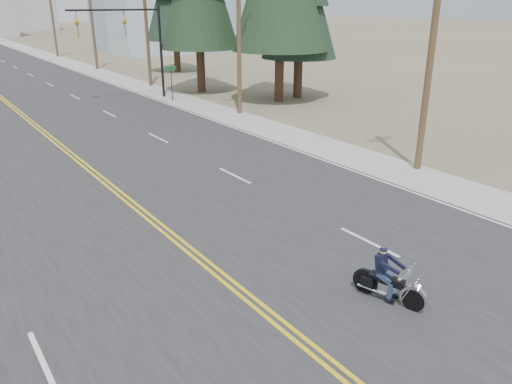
% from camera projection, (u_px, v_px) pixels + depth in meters
% --- Properties ---
extents(ground_plane, '(400.00, 400.00, 0.00)m').
position_uv_depth(ground_plane, '(344.00, 377.00, 10.29)').
color(ground_plane, '#776D56').
rests_on(ground_plane, ground).
extents(sidewalk_right, '(3.00, 200.00, 0.01)m').
position_uv_depth(sidewalk_right, '(51.00, 57.00, 70.02)').
color(sidewalk_right, '#A5A5A0').
rests_on(sidewalk_right, ground).
extents(traffic_mast_right, '(7.10, 0.26, 7.00)m').
position_uv_depth(traffic_mast_right, '(135.00, 34.00, 37.83)').
color(traffic_mast_right, black).
rests_on(traffic_mast_right, ground).
extents(street_sign, '(0.90, 0.06, 2.62)m').
position_uv_depth(street_sign, '(171.00, 77.00, 38.39)').
color(street_sign, black).
rests_on(street_sign, ground).
extents(utility_pole_a, '(2.20, 0.30, 11.00)m').
position_uv_depth(utility_pole_a, '(433.00, 40.00, 21.07)').
color(utility_pole_a, brown).
rests_on(utility_pole_a, ground).
extents(utility_pole_b, '(2.20, 0.30, 11.50)m').
position_uv_depth(utility_pole_b, '(239.00, 23.00, 32.46)').
color(utility_pole_b, brown).
rests_on(utility_pole_b, ground).
extents(utility_pole_c, '(2.20, 0.30, 11.00)m').
position_uv_depth(utility_pole_c, '(146.00, 20.00, 44.03)').
color(utility_pole_c, brown).
rests_on(utility_pole_c, ground).
extents(utility_pole_d, '(2.20, 0.30, 11.50)m').
position_uv_depth(utility_pole_d, '(91.00, 14.00, 55.42)').
color(utility_pole_d, brown).
rests_on(utility_pole_d, ground).
extents(utility_pole_e, '(2.20, 0.30, 11.00)m').
position_uv_depth(utility_pole_e, '(52.00, 14.00, 68.52)').
color(utility_pole_e, brown).
rests_on(utility_pole_e, ground).
extents(haze_bldg_e, '(14.00, 14.00, 12.00)m').
position_uv_depth(haze_bldg_e, '(23.00, 7.00, 136.34)').
color(haze_bldg_e, '#B7BCC6').
rests_on(haze_bldg_e, ground).
extents(motorcyclist, '(1.28, 2.02, 1.46)m').
position_uv_depth(motorcyclist, '(390.00, 276.00, 12.65)').
color(motorcyclist, black).
rests_on(motorcyclist, ground).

